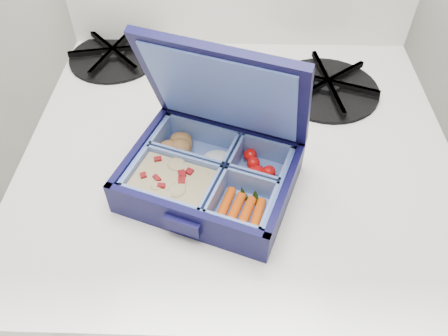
# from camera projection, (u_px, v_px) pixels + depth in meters

# --- Properties ---
(stove) EXTENTS (0.60, 0.60, 0.91)m
(stove) POSITION_uv_depth(u_px,v_px,m) (234.00, 281.00, 0.98)
(stove) COLOR white
(stove) RESTS_ON floor
(bento_box) EXTENTS (0.25, 0.22, 0.05)m
(bento_box) POSITION_uv_depth(u_px,v_px,m) (210.00, 176.00, 0.55)
(bento_box) COLOR #0E0C39
(bento_box) RESTS_ON stove
(burner_grate) EXTENTS (0.22, 0.22, 0.02)m
(burner_grate) POSITION_uv_depth(u_px,v_px,m) (327.00, 84.00, 0.70)
(burner_grate) COLOR black
(burner_grate) RESTS_ON stove
(burner_grate_rear) EXTENTS (0.19, 0.19, 0.02)m
(burner_grate_rear) POSITION_uv_depth(u_px,v_px,m) (114.00, 54.00, 0.77)
(burner_grate_rear) COLOR black
(burner_grate_rear) RESTS_ON stove
(fork) EXTENTS (0.14, 0.18, 0.01)m
(fork) POSITION_uv_depth(u_px,v_px,m) (295.00, 125.00, 0.65)
(fork) COLOR silver
(fork) RESTS_ON stove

